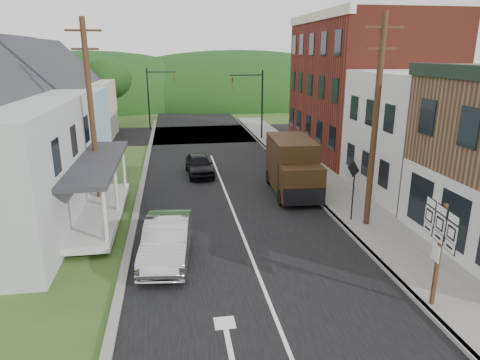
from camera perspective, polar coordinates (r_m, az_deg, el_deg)
name	(u,v)px	position (r m, az deg, el deg)	size (l,w,h in m)	color
ground	(258,275)	(15.32, 2.44, -12.51)	(120.00, 120.00, 0.00)	#2D4719
road	(224,188)	(24.42, -2.16, -1.12)	(9.00, 90.00, 0.02)	black
cross_road	(202,134)	(40.87, -5.03, 6.12)	(60.00, 9.00, 0.02)	black
sidewalk_right	(335,193)	(23.95, 12.59, -1.70)	(2.80, 55.00, 0.15)	slate
curb_right	(312,194)	(23.50, 9.52, -1.88)	(0.20, 55.00, 0.15)	slate
curb_left	(138,203)	(22.44, -13.42, -3.05)	(0.30, 55.00, 0.12)	slate
storefront_white	(439,134)	(25.26, 25.01, 5.52)	(8.00, 7.00, 6.50)	silver
storefront_red	(365,87)	(33.28, 16.32, 11.80)	(8.00, 12.00, 10.00)	maroon
house_blue	(46,111)	(31.44, -24.45, 8.33)	(7.14, 8.16, 7.28)	#95B1CB
house_cream	(69,98)	(40.25, -21.89, 10.15)	(7.14, 8.16, 7.28)	#C2B596
utility_pole_right	(375,123)	(18.77, 17.58, 7.31)	(1.60, 0.26, 9.00)	#472D19
utility_pole_left	(92,114)	(21.61, -19.19, 8.31)	(1.60, 0.26, 9.00)	#472D19
traffic_signal_right	(254,97)	(37.44, 1.92, 11.01)	(2.87, 0.20, 6.00)	black
traffic_signal_left	(155,91)	(43.78, -11.24, 11.54)	(2.87, 0.20, 6.00)	black
tree_left_d	(107,79)	(45.60, -17.31, 12.73)	(4.80, 4.80, 6.94)	#382616
forested_ridge	(190,102)	(68.55, -6.75, 10.35)	(90.00, 30.00, 16.00)	black
silver_sedan	(167,240)	(16.28, -9.67, -7.86)	(1.63, 4.68, 1.54)	#AAAAAF
dark_sedan	(199,165)	(26.99, -5.44, 2.02)	(1.56, 3.89, 1.32)	black
delivery_van	(293,167)	(23.33, 7.07, 1.77)	(2.47, 5.44, 2.98)	#311E0D
route_sign_cluster	(439,241)	(13.75, 25.01, -7.36)	(0.27, 1.83, 3.21)	#472D19
warning_sign	(353,182)	(19.62, 14.87, -0.31)	(0.26, 0.73, 2.77)	black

